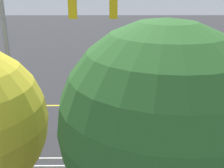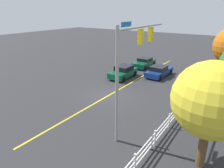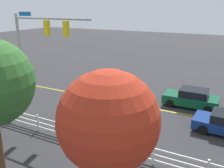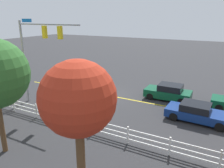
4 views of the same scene
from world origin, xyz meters
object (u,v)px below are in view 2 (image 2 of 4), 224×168
object	(u,v)px
car_0	(123,72)
car_2	(144,63)
car_1	(159,71)
tree_3	(211,100)

from	to	relation	value
car_0	car_2	xyz separation A→B (m)	(-6.05, -0.04, -0.06)
car_0	car_1	world-z (taller)	car_0
car_0	car_2	bearing A→B (deg)	180.00
car_2	car_0	bearing A→B (deg)	0.13
car_2	tree_3	distance (m)	20.68
car_0	tree_3	bearing A→B (deg)	46.54
car_0	car_1	bearing A→B (deg)	131.27
car_0	car_2	distance (m)	6.05
car_1	car_2	bearing A→B (deg)	52.31
car_2	tree_3	size ratio (longest dim) A/B	0.76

